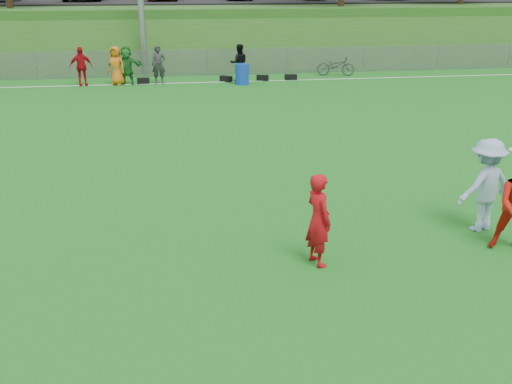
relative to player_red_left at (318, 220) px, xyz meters
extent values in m
plane|color=#166919|center=(-0.45, 0.03, -0.79)|extent=(120.00, 120.00, 0.00)
cube|color=white|center=(-0.45, 18.03, -0.79)|extent=(60.00, 0.10, 0.01)
cube|color=gray|center=(-0.45, 20.03, -0.19)|extent=(58.00, 0.02, 1.20)
cube|color=gray|center=(-0.45, 20.03, 0.46)|extent=(58.00, 0.04, 0.04)
cube|color=#285417|center=(-0.45, 31.03, 0.71)|extent=(120.00, 18.00, 3.00)
cube|color=black|center=(-0.45, 33.03, 2.26)|extent=(120.00, 12.00, 0.10)
imported|color=#B70C13|center=(-6.12, 18.03, 0.05)|extent=(1.07, 0.68, 1.69)
imported|color=orange|center=(-4.60, 18.03, 0.05)|extent=(0.98, 0.85, 1.69)
imported|color=#1C6A23|center=(-4.14, 18.03, 0.05)|extent=(1.64, 0.77, 1.69)
imported|color=#2D2D30|center=(-2.73, 18.03, 0.05)|extent=(0.62, 0.42, 1.69)
imported|color=black|center=(0.91, 18.03, 0.05)|extent=(0.83, 0.66, 1.69)
cube|color=black|center=(-3.47, 18.13, -0.66)|extent=(0.56, 0.31, 0.26)
cube|color=black|center=(0.31, 18.13, -0.66)|extent=(0.59, 0.58, 0.26)
cube|color=black|center=(2.03, 18.13, -0.66)|extent=(0.61, 0.42, 0.26)
cube|color=black|center=(3.37, 18.13, -0.66)|extent=(0.55, 0.28, 0.26)
imported|color=#B90C14|center=(0.00, 0.00, 0.00)|extent=(0.54, 0.67, 1.59)
imported|color=#9AB5D6|center=(3.41, 0.88, 0.10)|extent=(1.29, 0.97, 1.78)
cylinder|color=#103BB7|center=(0.95, 17.27, -0.34)|extent=(0.65, 0.65, 0.91)
imported|color=#303032|center=(5.80, 19.03, -0.32)|extent=(1.91, 1.04, 0.95)
camera|label=1|loc=(-2.29, -8.32, 3.71)|focal=40.00mm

